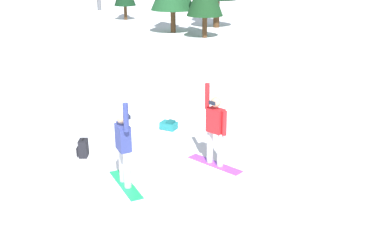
# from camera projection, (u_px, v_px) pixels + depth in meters

# --- Properties ---
(ground_plane) EXTENTS (800.00, 800.00, 0.00)m
(ground_plane) POSITION_uv_depth(u_px,v_px,m) (62.00, 188.00, 9.94)
(ground_plane) COLOR white
(snowboarder_foreground) EXTENTS (1.36, 1.12, 1.94)m
(snowboarder_foreground) POSITION_uv_depth(u_px,v_px,m) (124.00, 146.00, 9.78)
(snowboarder_foreground) COLOR #19B259
(snowboarder_foreground) RESTS_ON ground_plane
(snowboarder_midground) EXTENTS (1.50, 0.67, 1.96)m
(snowboarder_midground) POSITION_uv_depth(u_px,v_px,m) (215.00, 129.00, 10.74)
(snowboarder_midground) COLOR #993FD8
(snowboarder_midground) RESTS_ON ground_plane
(backpack_black) EXTENTS (0.36, 0.38, 0.47)m
(backpack_black) POSITION_uv_depth(u_px,v_px,m) (83.00, 148.00, 11.44)
(backpack_black) COLOR black
(backpack_black) RESTS_ON ground_plane
(backpack_teal) EXTENTS (0.53, 0.33, 0.27)m
(backpack_teal) POSITION_uv_depth(u_px,v_px,m) (169.00, 125.00, 13.25)
(backpack_teal) COLOR #1E7A7F
(backpack_teal) RESTS_ON ground_plane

